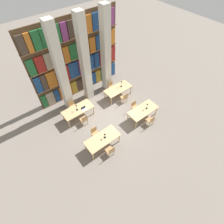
{
  "coord_description": "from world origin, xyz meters",
  "views": [
    {
      "loc": [
        -4.54,
        -5.9,
        9.3
      ],
      "look_at": [
        0.0,
        -0.13,
        0.7
      ],
      "focal_mm": 28.0,
      "sensor_mm": 36.0,
      "label": 1
    }
  ],
  "objects": [
    {
      "name": "pillar_left",
      "position": [
        -1.66,
        2.64,
        3.0
      ],
      "size": [
        0.52,
        0.52,
        6.0
      ],
      "color": "beige",
      "rests_on": "ground_plane"
    },
    {
      "name": "pillar_right",
      "position": [
        1.66,
        2.64,
        3.0
      ],
      "size": [
        0.52,
        0.52,
        6.0
      ],
      "color": "beige",
      "rests_on": "ground_plane"
    },
    {
      "name": "chair_6",
      "position": [
        1.67,
        0.56,
        0.48
      ],
      "size": [
        0.42,
        0.4,
        0.88
      ],
      "color": "tan",
      "rests_on": "ground_plane"
    },
    {
      "name": "desk_lamp_0",
      "position": [
        -1.54,
        -1.44,
        1.03
      ],
      "size": [
        0.14,
        0.14,
        0.39
      ],
      "color": "black",
      "rests_on": "reading_table_0"
    },
    {
      "name": "chair_7",
      "position": [
        1.67,
        2.07,
        0.48
      ],
      "size": [
        0.42,
        0.4,
        0.88
      ],
      "rotation": [
        0.0,
        0.0,
        3.14
      ],
      "color": "tan",
      "rests_on": "ground_plane"
    },
    {
      "name": "chair_3",
      "position": [
        1.64,
        -0.54,
        0.48
      ],
      "size": [
        0.42,
        0.4,
        0.88
      ],
      "rotation": [
        0.0,
        0.0,
        3.14
      ],
      "color": "tan",
      "rests_on": "ground_plane"
    },
    {
      "name": "reading_table_0",
      "position": [
        -1.7,
        -1.4,
        0.69
      ],
      "size": [
        2.04,
        0.94,
        0.78
      ],
      "color": "tan",
      "rests_on": "ground_plane"
    },
    {
      "name": "chair_0",
      "position": [
        -1.71,
        -2.16,
        0.48
      ],
      "size": [
        0.42,
        0.4,
        0.88
      ],
      "color": "tan",
      "rests_on": "ground_plane"
    },
    {
      "name": "pillar_center",
      "position": [
        0.0,
        2.64,
        3.0
      ],
      "size": [
        0.52,
        0.52,
        6.0
      ],
      "color": "beige",
      "rests_on": "ground_plane"
    },
    {
      "name": "desk_lamp_2",
      "position": [
        -1.71,
        1.36,
        1.1
      ],
      "size": [
        0.14,
        0.14,
        0.48
      ],
      "color": "black",
      "rests_on": "reading_table_2"
    },
    {
      "name": "laptop",
      "position": [
        -1.34,
        1.11,
        0.81
      ],
      "size": [
        0.32,
        0.22,
        0.21
      ],
      "color": "silver",
      "rests_on": "reading_table_2"
    },
    {
      "name": "chair_4",
      "position": [
        -1.69,
        0.63,
        0.48
      ],
      "size": [
        0.42,
        0.4,
        0.88
      ],
      "color": "tan",
      "rests_on": "ground_plane"
    },
    {
      "name": "reading_table_2",
      "position": [
        -1.65,
        1.38,
        0.69
      ],
      "size": [
        2.04,
        0.94,
        0.78
      ],
      "color": "tan",
      "rests_on": "ground_plane"
    },
    {
      "name": "chair_1",
      "position": [
        -1.71,
        -0.65,
        0.48
      ],
      "size": [
        0.42,
        0.4,
        0.88
      ],
      "rotation": [
        0.0,
        0.0,
        3.14
      ],
      "color": "tan",
      "rests_on": "ground_plane"
    },
    {
      "name": "chair_2",
      "position": [
        1.64,
        -2.05,
        0.48
      ],
      "size": [
        0.42,
        0.4,
        0.88
      ],
      "color": "tan",
      "rests_on": "ground_plane"
    },
    {
      "name": "chair_5",
      "position": [
        -1.69,
        2.14,
        0.48
      ],
      "size": [
        0.42,
        0.4,
        0.88
      ],
      "rotation": [
        0.0,
        0.0,
        3.14
      ],
      "color": "tan",
      "rests_on": "ground_plane"
    },
    {
      "name": "desk_lamp_3",
      "position": [
        2.02,
        1.34,
        1.11
      ],
      "size": [
        0.14,
        0.14,
        0.5
      ],
      "color": "black",
      "rests_on": "reading_table_3"
    },
    {
      "name": "reading_table_3",
      "position": [
        1.7,
        1.31,
        0.69
      ],
      "size": [
        2.04,
        0.94,
        0.78
      ],
      "color": "tan",
      "rests_on": "ground_plane"
    },
    {
      "name": "desk_lamp_1",
      "position": [
        1.93,
        -1.34,
        1.08
      ],
      "size": [
        0.14,
        0.14,
        0.46
      ],
      "color": "black",
      "rests_on": "reading_table_1"
    },
    {
      "name": "bookshelf_bank",
      "position": [
        -0.0,
        3.68,
        2.64
      ],
      "size": [
        6.56,
        0.35,
        5.5
      ],
      "color": "brown",
      "rests_on": "ground_plane"
    },
    {
      "name": "ground_plane",
      "position": [
        0.0,
        0.0,
        0.0
      ],
      "size": [
        40.0,
        40.0,
        0.0
      ],
      "primitive_type": "plane",
      "color": "gray"
    },
    {
      "name": "reading_table_1",
      "position": [
        1.66,
        -1.29,
        0.69
      ],
      "size": [
        2.04,
        0.94,
        0.78
      ],
      "color": "tan",
      "rests_on": "ground_plane"
    }
  ]
}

